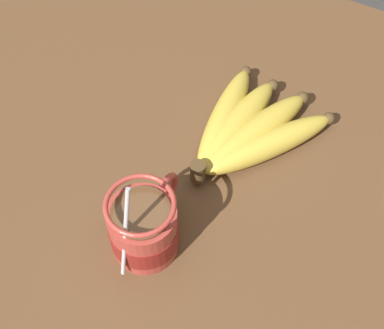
# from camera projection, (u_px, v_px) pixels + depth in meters

# --- Properties ---
(table) EXTENTS (1.05, 1.05, 0.03)m
(table) POSITION_uv_depth(u_px,v_px,m) (178.00, 232.00, 0.69)
(table) COLOR brown
(table) RESTS_ON ground
(coffee_mug) EXTENTS (0.13, 0.08, 0.15)m
(coffee_mug) POSITION_uv_depth(u_px,v_px,m) (144.00, 228.00, 0.63)
(coffee_mug) COLOR #B23D33
(coffee_mug) RESTS_ON table
(banana_bunch) EXTENTS (0.22, 0.18, 0.04)m
(banana_bunch) POSITION_uv_depth(u_px,v_px,m) (248.00, 130.00, 0.74)
(banana_bunch) COLOR #4C381E
(banana_bunch) RESTS_ON table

